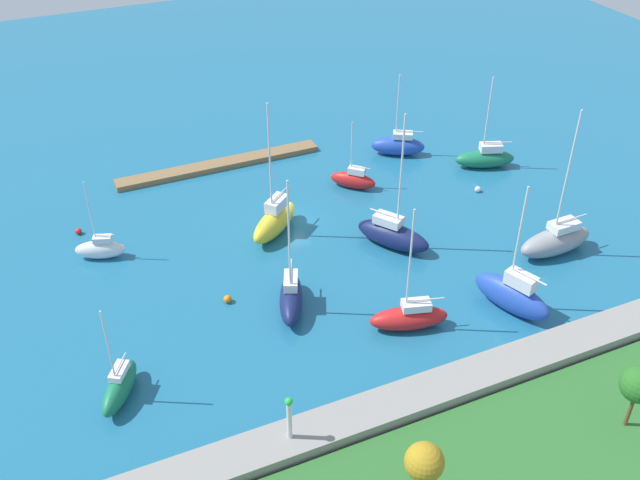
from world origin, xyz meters
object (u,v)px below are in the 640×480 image
at_px(sailboat_gray_mid_basin, 556,240).
at_px(mooring_buoy_white, 478,189).
at_px(mooring_buoy_orange, 228,299).
at_px(sailboat_red_along_channel, 353,179).
at_px(sailboat_yellow_lone_north, 275,220).
at_px(sailboat_red_west_end, 409,317).
at_px(sailboat_white_by_breakwater, 101,249).
at_px(harbor_beacon, 289,415).
at_px(mooring_buoy_red, 78,231).
at_px(park_tree_west, 639,385).
at_px(sailboat_blue_east_end, 512,295).
at_px(sailboat_green_far_south, 485,158).
at_px(sailboat_blue_outer_mooring, 398,145).
at_px(sailboat_navy_center_basin, 291,297).
at_px(park_tree_mideast, 424,462).
at_px(sailboat_navy_lone_south, 393,234).
at_px(sailboat_green_far_north, 120,387).
at_px(pier_dock, 219,165).

height_order(sailboat_gray_mid_basin, mooring_buoy_white, sailboat_gray_mid_basin).
relative_size(sailboat_gray_mid_basin, mooring_buoy_orange, 21.04).
distance_m(sailboat_red_along_channel, sailboat_yellow_lone_north, 12.06).
bearing_deg(sailboat_yellow_lone_north, sailboat_red_west_end, 66.40).
bearing_deg(sailboat_red_west_end, sailboat_white_by_breakwater, -27.24).
relative_size(harbor_beacon, sailboat_yellow_lone_north, 0.26).
bearing_deg(sailboat_white_by_breakwater, mooring_buoy_orange, 148.56).
xyz_separation_m(sailboat_white_by_breakwater, mooring_buoy_red, (1.42, -4.99, -0.70)).
xyz_separation_m(park_tree_west, sailboat_yellow_lone_north, (13.58, -33.85, -3.34)).
bearing_deg(sailboat_blue_east_end, harbor_beacon, 85.32).
distance_m(sailboat_green_far_south, mooring_buoy_red, 45.36).
relative_size(sailboat_gray_mid_basin, sailboat_red_west_end, 1.27).
height_order(sailboat_red_along_channel, mooring_buoy_orange, sailboat_red_along_channel).
relative_size(sailboat_red_along_channel, sailboat_blue_outer_mooring, 0.79).
bearing_deg(sailboat_red_along_channel, sailboat_blue_outer_mooring, -106.01).
distance_m(sailboat_navy_center_basin, sailboat_red_along_channel, 21.55).
distance_m(harbor_beacon, park_tree_mideast, 9.57).
distance_m(sailboat_red_along_channel, mooring_buoy_orange, 23.01).
relative_size(sailboat_navy_lone_south, sailboat_red_west_end, 1.20).
distance_m(sailboat_white_by_breakwater, mooring_buoy_orange, 14.39).
xyz_separation_m(sailboat_red_along_channel, sailboat_white_by_breakwater, (27.70, 2.02, -0.01)).
xyz_separation_m(sailboat_red_along_channel, sailboat_navy_lone_south, (1.43, 11.58, 0.34)).
bearing_deg(sailboat_navy_lone_south, sailboat_white_by_breakwater, -143.86).
relative_size(sailboat_white_by_breakwater, sailboat_navy_lone_south, 0.59).
bearing_deg(sailboat_white_by_breakwater, sailboat_navy_center_basin, 153.82).
relative_size(mooring_buoy_orange, mooring_buoy_red, 1.11).
height_order(park_tree_west, sailboat_navy_lone_south, sailboat_navy_lone_south).
bearing_deg(sailboat_yellow_lone_north, sailboat_green_far_south, 146.22).
relative_size(park_tree_west, sailboat_gray_mid_basin, 0.35).
xyz_separation_m(sailboat_green_far_north, mooring_buoy_white, (-41.62, -14.35, -0.79)).
relative_size(mooring_buoy_white, mooring_buoy_orange, 0.93).
xyz_separation_m(sailboat_red_along_channel, sailboat_yellow_lone_north, (11.06, 4.80, 0.46)).
bearing_deg(sailboat_gray_mid_basin, sailboat_yellow_lone_north, -32.53).
bearing_deg(sailboat_red_along_channel, park_tree_west, 137.66).
height_order(sailboat_white_by_breakwater, sailboat_yellow_lone_north, sailboat_yellow_lone_north).
distance_m(mooring_buoy_white, mooring_buoy_red, 42.23).
height_order(park_tree_mideast, sailboat_yellow_lone_north, sailboat_yellow_lone_north).
bearing_deg(mooring_buoy_orange, pier_dock, -105.75).
xyz_separation_m(park_tree_west, sailboat_red_along_channel, (2.52, -38.64, -3.80)).
relative_size(harbor_beacon, mooring_buoy_red, 5.78).
height_order(sailboat_blue_outer_mooring, sailboat_green_far_south, sailboat_green_far_south).
bearing_deg(sailboat_yellow_lone_north, sailboat_blue_outer_mooring, 166.50).
bearing_deg(sailboat_navy_lone_south, pier_dock, 171.99).
xyz_separation_m(sailboat_blue_east_end, sailboat_navy_lone_south, (4.76, -12.59, -0.27)).
height_order(sailboat_yellow_lone_north, sailboat_red_west_end, sailboat_yellow_lone_north).
bearing_deg(mooring_buoy_white, sailboat_blue_outer_mooring, -71.17).
bearing_deg(sailboat_navy_center_basin, pier_dock, -160.43).
bearing_deg(sailboat_green_far_north, harbor_beacon, 77.05).
height_order(park_tree_mideast, sailboat_red_west_end, sailboat_red_west_end).
relative_size(harbor_beacon, mooring_buoy_orange, 5.22).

